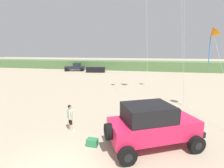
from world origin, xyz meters
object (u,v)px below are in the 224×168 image
Objects in this scene: cooler_box at (92,142)px; distant_sedan at (96,70)px; kite_orange_streamer at (214,34)px; distant_pickup at (75,67)px; person_watching at (70,116)px; jeep at (152,125)px.

cooler_box is 0.13× the size of distant_sedan.
cooler_box is at bearing -137.58° from kite_orange_streamer.
distant_pickup is at bearing 117.44° from cooler_box.
person_watching reaches higher than distant_sedan.
distant_sedan is at bearing -14.87° from distant_pickup.
distant_pickup is 5.98m from distant_sedan.
distant_sedan is at bearing 109.00° from cooler_box.
kite_orange_streamer is (22.32, -24.08, 5.07)m from distant_pickup.
kite_orange_streamer is at bearing -62.29° from distant_sedan.
jeep is at bearing -75.05° from distant_sedan.
person_watching is at bearing -65.52° from distant_pickup.
distant_sedan is (-9.42, 29.07, 0.41)m from cooler_box.
jeep is 8.68m from kite_orange_streamer.
distant_pickup reaches higher than distant_sedan.
distant_pickup is 1.17× the size of distant_sedan.
person_watching is at bearing 146.27° from cooler_box.
person_watching is 32.23m from distant_pickup.
cooler_box is 11.28m from kite_orange_streamer.
person_watching is at bearing -149.68° from kite_orange_streamer.
jeep is at bearing -58.81° from distant_pickup.
cooler_box is (1.83, -1.27, -0.75)m from person_watching.
distant_sedan is 0.64× the size of kite_orange_streamer.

